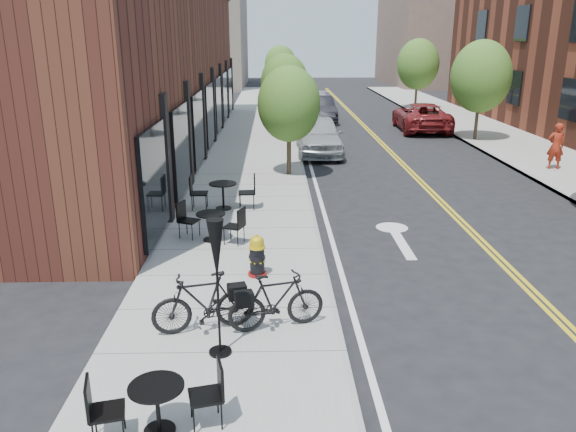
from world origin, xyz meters
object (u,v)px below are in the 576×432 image
object	(u,v)px
parked_car_c	(316,106)
pedestrian	(556,146)
bicycle_right	(276,301)
parked_car_b	(320,109)
bicycle_left	(203,302)
fire_hydrant	(257,256)
bistro_set_a	(157,402)
bistro_set_c	(223,192)
patio_umbrella	(216,259)
parked_car_far	(421,117)
bistro_set_b	(211,223)
parked_car_a	(319,135)

from	to	relation	value
parked_car_c	pedestrian	bearing A→B (deg)	-60.48
bicycle_right	parked_car_b	size ratio (longest dim) A/B	0.37
bicycle_left	parked_car_c	bearing A→B (deg)	157.71
fire_hydrant	bistro_set_a	size ratio (longest dim) A/B	0.54
bistro_set_c	bicycle_left	bearing A→B (deg)	-89.54
patio_umbrella	pedestrian	distance (m)	16.94
parked_car_far	parked_car_c	bearing A→B (deg)	-42.01
parked_car_far	pedestrian	xyz separation A→B (m)	(2.55, -9.72, 0.23)
bistro_set_b	patio_umbrella	xyz separation A→B (m)	(0.67, -5.13, 1.14)
parked_car_c	parked_car_far	size ratio (longest dim) A/B	0.96
bistro_set_a	parked_car_b	distance (m)	28.11
bicycle_left	bistro_set_b	bearing A→B (deg)	170.26
patio_umbrella	parked_car_far	world-z (taller)	patio_umbrella
parked_car_b	pedestrian	size ratio (longest dim) A/B	2.61
bistro_set_b	parked_car_b	xyz separation A→B (m)	(4.27, 20.84, 0.17)
parked_car_c	pedestrian	xyz separation A→B (m)	(7.83, -14.92, 0.24)
bicycle_left	bicycle_right	distance (m)	1.22
bicycle_right	patio_umbrella	world-z (taller)	patio_umbrella
bicycle_right	bistro_set_a	xyz separation A→B (m)	(-1.49, -2.60, -0.07)
fire_hydrant	patio_umbrella	size ratio (longest dim) A/B	0.40
patio_umbrella	parked_car_c	distance (m)	27.73
parked_car_a	pedestrian	world-z (taller)	pedestrian
parked_car_c	parked_car_b	bearing A→B (deg)	-84.24
patio_umbrella	parked_car_b	size ratio (longest dim) A/B	0.49
bicycle_right	bistro_set_b	world-z (taller)	bicycle_right
bicycle_right	bistro_set_b	bearing A→B (deg)	4.27
patio_umbrella	parked_car_c	world-z (taller)	patio_umbrella
fire_hydrant	bicycle_right	xyz separation A→B (m)	(0.39, -2.23, 0.08)
parked_car_c	bicycle_right	bearing A→B (deg)	-93.75
bicycle_left	pedestrian	size ratio (longest dim) A/B	1.01
bistro_set_a	pedestrian	bearing A→B (deg)	36.77
bicycle_left	bistro_set_a	xyz separation A→B (m)	(-0.27, -2.55, -0.08)
parked_car_b	fire_hydrant	bearing A→B (deg)	-101.30
parked_car_b	bistro_set_a	bearing A→B (deg)	-102.21
bicycle_left	bicycle_right	size ratio (longest dim) A/B	1.04
fire_hydrant	bicycle_left	xyz separation A→B (m)	(-0.83, -2.28, 0.10)
parked_car_b	parked_car_c	world-z (taller)	parked_car_c
parked_car_a	pedestrian	size ratio (longest dim) A/B	2.75
bistro_set_b	parked_car_far	world-z (taller)	parked_car_far
patio_umbrella	pedestrian	xyz separation A→B (m)	(11.33, 12.58, -0.73)
bistro_set_a	parked_car_a	xyz separation A→B (m)	(3.40, 17.98, 0.25)
bicycle_right	parked_car_far	xyz separation A→B (m)	(7.88, 21.52, 0.12)
bicycle_left	parked_car_b	distance (m)	25.55
patio_umbrella	parked_car_a	size ratio (longest dim) A/B	0.47
bicycle_left	patio_umbrella	xyz separation A→B (m)	(0.33, -0.72, 1.07)
bicycle_left	bicycle_right	world-z (taller)	bicycle_left
patio_umbrella	parked_car_far	bearing A→B (deg)	68.52
parked_car_a	fire_hydrant	bearing A→B (deg)	-99.19
bistro_set_a	parked_car_a	bearing A→B (deg)	65.69
pedestrian	fire_hydrant	bearing A→B (deg)	48.38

